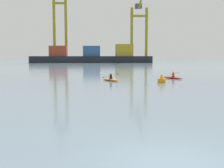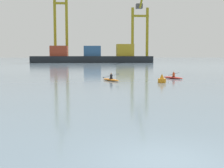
{
  "view_description": "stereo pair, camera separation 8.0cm",
  "coord_description": "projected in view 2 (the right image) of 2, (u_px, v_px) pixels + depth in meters",
  "views": [
    {
      "loc": [
        -2.23,
        -8.07,
        3.02
      ],
      "look_at": [
        -0.42,
        16.79,
        0.6
      ],
      "focal_mm": 47.46,
      "sensor_mm": 36.0,
      "label": 1
    },
    {
      "loc": [
        -2.15,
        -8.07,
        3.02
      ],
      "look_at": [
        -0.42,
        16.79,
        0.6
      ],
      "focal_mm": 47.46,
      "sensor_mm": 36.0,
      "label": 2
    }
  ],
  "objects": [
    {
      "name": "kayak_red",
      "position": [
        173.0,
        77.0,
        38.41
      ],
      "size": [
        2.22,
        3.25,
        0.95
      ],
      "color": "red",
      "rests_on": "ground"
    },
    {
      "name": "gantry_crane_west",
      "position": [
        61.0,
        17.0,
        127.8
      ],
      "size": [
        6.26,
        17.43,
        37.85
      ],
      "color": "olive",
      "rests_on": "ground"
    },
    {
      "name": "gantry_crane_west_mid",
      "position": [
        140.0,
        25.0,
        128.47
      ],
      "size": [
        7.69,
        17.69,
        32.42
      ],
      "color": "olive",
      "rests_on": "ground"
    },
    {
      "name": "container_barge",
      "position": [
        93.0,
        57.0,
        122.8
      ],
      "size": [
        49.62,
        8.79,
        7.65
      ],
      "color": "#1E2328",
      "rests_on": "ground"
    },
    {
      "name": "ground_plane",
      "position": [
        167.0,
        161.0,
        8.46
      ],
      "size": [
        800.0,
        800.0,
        0.0
      ],
      "primitive_type": "plane",
      "color": "slate"
    },
    {
      "name": "kayak_orange",
      "position": [
        111.0,
        79.0,
        35.1
      ],
      "size": [
        2.13,
        3.28,
        0.95
      ],
      "color": "orange",
      "rests_on": "ground"
    },
    {
      "name": "channel_buoy",
      "position": [
        162.0,
        79.0,
        32.86
      ],
      "size": [
        0.9,
        0.9,
        1.0
      ],
      "color": "orange",
      "rests_on": "ground"
    }
  ]
}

